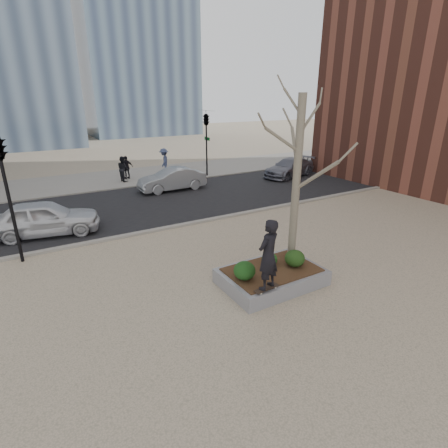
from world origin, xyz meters
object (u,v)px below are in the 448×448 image
skateboarder (268,255)px  skateboard (267,289)px  police_car (44,218)px  planter (271,277)px

skateboarder → skateboard: bearing=180.0°
police_car → skateboard: bearing=-140.3°
skateboarder → police_car: bearing=-79.7°
skateboard → police_car: (-4.69, 8.70, 0.25)m
skateboard → planter: bearing=39.8°
skateboard → skateboarder: bearing=0.0°
planter → skateboard: bearing=-134.8°
planter → skateboard: 1.22m
planter → skateboard: (-0.84, -0.84, 0.26)m
skateboard → police_car: size_ratio=0.19×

